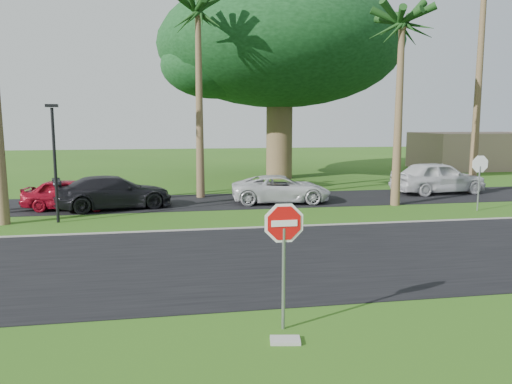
{
  "coord_description": "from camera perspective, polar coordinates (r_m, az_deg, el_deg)",
  "views": [
    {
      "loc": [
        -1.62,
        -12.0,
        4.02
      ],
      "look_at": [
        1.05,
        3.19,
        1.8
      ],
      "focal_mm": 35.0,
      "sensor_mm": 36.0,
      "label": 1
    }
  ],
  "objects": [
    {
      "name": "ground",
      "position": [
        12.76,
        -2.2,
        -10.18
      ],
      "size": [
        120.0,
        120.0,
        0.0
      ],
      "primitive_type": "plane",
      "color": "#2B5816",
      "rests_on": "ground"
    },
    {
      "name": "road",
      "position": [
        14.65,
        -3.27,
        -7.71
      ],
      "size": [
        120.0,
        8.0,
        0.02
      ],
      "primitive_type": "cube",
      "color": "black",
      "rests_on": "ground"
    },
    {
      "name": "parking_strip",
      "position": [
        24.88,
        -6.11,
        -1.13
      ],
      "size": [
        120.0,
        5.0,
        0.02
      ],
      "primitive_type": "cube",
      "color": "black",
      "rests_on": "ground"
    },
    {
      "name": "curb",
      "position": [
        18.55,
        -4.74,
        -4.25
      ],
      "size": [
        120.0,
        0.12,
        0.06
      ],
      "primitive_type": "cube",
      "color": "gray",
      "rests_on": "ground"
    },
    {
      "name": "stop_sign_near",
      "position": [
        9.51,
        3.2,
        -5.48
      ],
      "size": [
        1.05,
        0.07,
        2.62
      ],
      "color": "gray",
      "rests_on": "ground"
    },
    {
      "name": "stop_sign_far",
      "position": [
        24.3,
        24.2,
        2.17
      ],
      "size": [
        1.05,
        0.07,
        2.62
      ],
      "rotation": [
        0.0,
        0.0,
        3.14
      ],
      "color": "gray",
      "rests_on": "ground"
    },
    {
      "name": "palm_center",
      "position": [
        26.55,
        -6.66,
        19.32
      ],
      "size": [
        5.0,
        5.0,
        10.5
      ],
      "color": "brown",
      "rests_on": "ground"
    },
    {
      "name": "palm_right_near",
      "position": [
        24.78,
        16.35,
        17.57
      ],
      "size": [
        5.0,
        5.0,
        9.5
      ],
      "color": "brown",
      "rests_on": "ground"
    },
    {
      "name": "canopy_tree",
      "position": [
        35.19,
        2.75,
        16.24
      ],
      "size": [
        16.5,
        16.5,
        13.12
      ],
      "color": "brown",
      "rests_on": "ground"
    },
    {
      "name": "streetlight_right",
      "position": [
        21.01,
        -22.04,
        3.86
      ],
      "size": [
        0.45,
        0.25,
        4.64
      ],
      "color": "black",
      "rests_on": "ground"
    },
    {
      "name": "building_far",
      "position": [
        45.9,
        24.06,
        4.34
      ],
      "size": [
        10.0,
        6.0,
        3.0
      ],
      "primitive_type": "cube",
      "color": "gray",
      "rests_on": "ground"
    },
    {
      "name": "car_red",
      "position": [
        24.01,
        -20.46,
        -0.27
      ],
      "size": [
        4.3,
        2.2,
        1.4
      ],
      "primitive_type": "imported",
      "rotation": [
        0.0,
        0.0,
        1.43
      ],
      "color": "maroon",
      "rests_on": "ground"
    },
    {
      "name": "car_dark",
      "position": [
        23.62,
        -15.92,
        -0.07
      ],
      "size": [
        5.53,
        3.25,
        1.5
      ],
      "primitive_type": "imported",
      "rotation": [
        0.0,
        0.0,
        1.81
      ],
      "color": "black",
      "rests_on": "ground"
    },
    {
      "name": "car_minivan",
      "position": [
        24.44,
        2.9,
        0.31
      ],
      "size": [
        5.01,
        2.65,
        1.34
      ],
      "primitive_type": "imported",
      "rotation": [
        0.0,
        0.0,
        1.48
      ],
      "color": "silver",
      "rests_on": "ground"
    },
    {
      "name": "car_pickup",
      "position": [
        29.25,
        20.06,
        1.55
      ],
      "size": [
        5.39,
        2.63,
        1.77
      ],
      "primitive_type": "imported",
      "rotation": [
        0.0,
        0.0,
        1.68
      ],
      "color": "silver",
      "rests_on": "ground"
    },
    {
      "name": "utility_slab",
      "position": [
        9.54,
        3.36,
        -16.56
      ],
      "size": [
        0.6,
        0.44,
        0.06
      ],
      "primitive_type": "cube",
      "rotation": [
        0.0,
        0.0,
        -0.16
      ],
      "color": "#9E9F97",
      "rests_on": "ground"
    }
  ]
}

